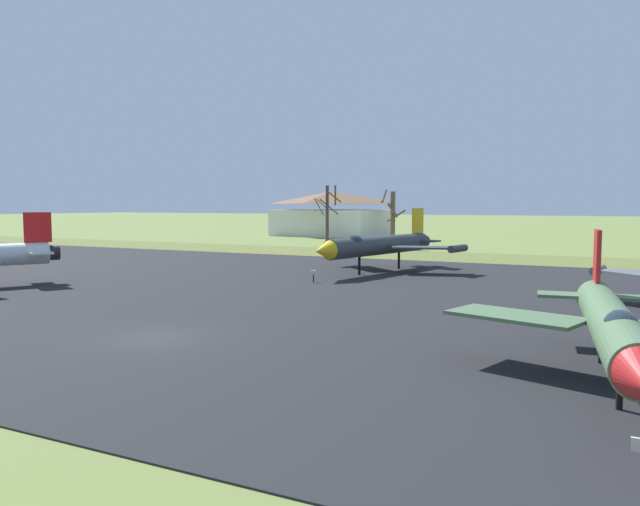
{
  "coord_description": "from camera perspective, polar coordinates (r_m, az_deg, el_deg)",
  "views": [
    {
      "loc": [
        17.09,
        -19.05,
        5.52
      ],
      "look_at": [
        1.38,
        12.48,
        2.7
      ],
      "focal_mm": 34.06,
      "sensor_mm": 36.0,
      "label": 1
    }
  ],
  "objects": [
    {
      "name": "ground_plane",
      "position": [
        26.18,
        -15.2,
        -7.76
      ],
      "size": [
        600.0,
        600.0,
        0.0
      ],
      "primitive_type": "plane",
      "color": "olive"
    },
    {
      "name": "info_placard_front_left",
      "position": [
        42.76,
        -0.62,
        -2.1
      ],
      "size": [
        0.49,
        0.28,
        0.91
      ],
      "color": "black",
      "rests_on": "ground"
    },
    {
      "name": "bare_tree_left_of_center",
      "position": [
        76.52,
        6.79,
        3.36
      ],
      "size": [
        2.74,
        2.74,
        7.47
      ],
      "color": "brown",
      "rests_on": "ground"
    },
    {
      "name": "jet_fighter_front_left",
      "position": [
        49.41,
        5.5,
        0.76
      ],
      "size": [
        12.59,
        15.66,
        5.21
      ],
      "color": "#33383D",
      "rests_on": "ground"
    },
    {
      "name": "bare_tree_far_left",
      "position": [
        80.22,
        0.74,
        3.87
      ],
      "size": [
        3.64,
        3.41,
        8.08
      ],
      "color": "#42382D",
      "rests_on": "ground"
    },
    {
      "name": "jet_fighter_rear_right",
      "position": [
        20.38,
        25.72,
        -6.02
      ],
      "size": [
        10.29,
        13.58,
        4.57
      ],
      "color": "#4C6B47",
      "rests_on": "ground"
    },
    {
      "name": "grass_verge_strip",
      "position": [
        65.49,
        11.26,
        -0.32
      ],
      "size": [
        167.12,
        12.0,
        0.06
      ],
      "primitive_type": "cube",
      "color": "#5F6630",
      "rests_on": "ground"
    },
    {
      "name": "visitor_building",
      "position": [
        107.6,
        1.07,
        3.67
      ],
      "size": [
        21.01,
        15.18,
        7.83
      ],
      "color": "silver",
      "rests_on": "ground"
    },
    {
      "name": "asphalt_apron",
      "position": [
        37.81,
        -0.7,
        -3.78
      ],
      "size": [
        107.12,
        47.41,
        0.05
      ],
      "primitive_type": "cube",
      "color": "black",
      "rests_on": "ground"
    }
  ]
}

